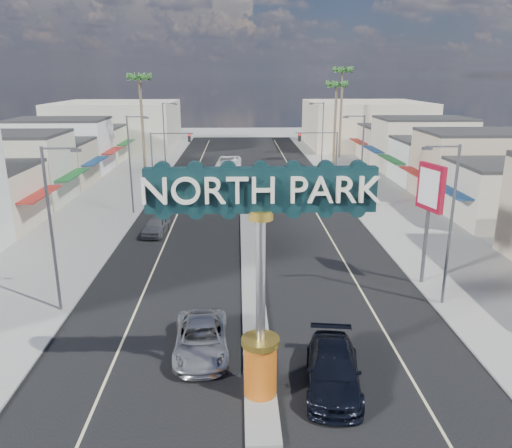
{
  "coord_description": "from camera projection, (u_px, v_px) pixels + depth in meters",
  "views": [
    {
      "loc": [
        -0.8,
        -15.24,
        12.38
      ],
      "look_at": [
        0.14,
        10.53,
        4.7
      ],
      "focal_mm": 35.0,
      "sensor_mm": 36.0,
      "label": 1
    }
  ],
  "objects": [
    {
      "name": "streetlight_r_near",
      "position": [
        449.0,
        218.0,
        26.65
      ],
      "size": [
        2.03,
        0.22,
        9.0
      ],
      "color": "#47474C",
      "rests_on": "ground"
    },
    {
      "name": "backdrop_far_right",
      "position": [
        364.0,
        124.0,
        89.61
      ],
      "size": [
        20.0,
        20.0,
        8.0
      ],
      "primitive_type": "cube",
      "color": "beige",
      "rests_on": "ground"
    },
    {
      "name": "palm_left_far",
      "position": [
        140.0,
        83.0,
        62.31
      ],
      "size": [
        2.6,
        2.6,
        13.1
      ],
      "color": "brown",
      "rests_on": "ground"
    },
    {
      "name": "streetlight_l_mid",
      "position": [
        132.0,
        160.0,
        45.08
      ],
      "size": [
        2.03,
        0.22,
        9.0
      ],
      "color": "#47474C",
      "rests_on": "ground"
    },
    {
      "name": "bank_pylon_sign",
      "position": [
        430.0,
        194.0,
        29.35
      ],
      "size": [
        0.86,
        2.29,
        7.35
      ],
      "rotation": [
        0.0,
        0.0,
        0.26
      ],
      "color": "#47474C",
      "rests_on": "sidewalk_right"
    },
    {
      "name": "palm_right_mid",
      "position": [
        337.0,
        89.0,
        69.21
      ],
      "size": [
        2.6,
        2.6,
        12.1
      ],
      "color": "brown",
      "rests_on": "ground"
    },
    {
      "name": "suv_right",
      "position": [
        333.0,
        370.0,
        20.48
      ],
      "size": [
        2.87,
        5.61,
        1.56
      ],
      "primitive_type": "imported",
      "rotation": [
        0.0,
        0.0,
        -0.13
      ],
      "color": "black",
      "rests_on": "ground"
    },
    {
      "name": "streetlight_r_far",
      "position": [
        321.0,
        132.0,
        66.87
      ],
      "size": [
        2.03,
        0.22,
        9.0
      ],
      "color": "#47474C",
      "rests_on": "ground"
    },
    {
      "name": "palm_right_far",
      "position": [
        343.0,
        76.0,
        74.52
      ],
      "size": [
        2.6,
        2.6,
        14.1
      ],
      "color": "brown",
      "rests_on": "ground"
    },
    {
      "name": "sidewalk_left",
      "position": [
        97.0,
        214.0,
        46.38
      ],
      "size": [
        8.0,
        120.0,
        0.12
      ],
      "primitive_type": "cube",
      "color": "gray",
      "rests_on": "ground"
    },
    {
      "name": "streetlight_r_mid",
      "position": [
        360.0,
        159.0,
        45.8
      ],
      "size": [
        2.03,
        0.22,
        9.0
      ],
      "color": "#47474C",
      "rests_on": "ground"
    },
    {
      "name": "suv_left",
      "position": [
        201.0,
        339.0,
        23.01
      ],
      "size": [
        2.69,
        5.4,
        1.47
      ],
      "primitive_type": "imported",
      "rotation": [
        0.0,
        0.0,
        0.05
      ],
      "color": "#ABACB0",
      "rests_on": "ground"
    },
    {
      "name": "backdrop_far_left",
      "position": [
        118.0,
        125.0,
        88.08
      ],
      "size": [
        20.0,
        20.0,
        8.0
      ],
      "primitive_type": "cube",
      "color": "#B7B29E",
      "rests_on": "ground"
    },
    {
      "name": "median_island",
      "position": [
        252.0,
        278.0,
        31.54
      ],
      "size": [
        1.3,
        30.0,
        0.16
      ],
      "primitive_type": "cube",
      "color": "gray",
      "rests_on": "ground"
    },
    {
      "name": "traffic_signal_left",
      "position": [
        167.0,
        147.0,
        58.75
      ],
      "size": [
        5.09,
        0.45,
        6.0
      ],
      "color": "#47474C",
      "rests_on": "ground"
    },
    {
      "name": "storefront_row_left",
      "position": [
        38.0,
        160.0,
        57.65
      ],
      "size": [
        12.0,
        42.0,
        6.0
      ],
      "primitive_type": "cube",
      "color": "beige",
      "rests_on": "ground"
    },
    {
      "name": "gateway_sign",
      "position": [
        261.0,
        258.0,
        18.36
      ],
      "size": [
        8.2,
        1.5,
        9.15
      ],
      "color": "#DD5D11",
      "rests_on": "median_island"
    },
    {
      "name": "road",
      "position": [
        247.0,
        213.0,
        46.88
      ],
      "size": [
        20.0,
        120.0,
        0.01
      ],
      "primitive_type": "cube",
      "color": "black",
      "rests_on": "ground"
    },
    {
      "name": "streetlight_l_near",
      "position": [
        54.0,
        222.0,
        25.92
      ],
      "size": [
        2.03,
        0.22,
        9.0
      ],
      "color": "#47474C",
      "rests_on": "ground"
    },
    {
      "name": "ground",
      "position": [
        247.0,
        213.0,
        46.89
      ],
      "size": [
        160.0,
        160.0,
        0.0
      ],
      "primitive_type": "plane",
      "color": "gray",
      "rests_on": "ground"
    },
    {
      "name": "streetlight_l_far",
      "position": [
        165.0,
        133.0,
        66.15
      ],
      "size": [
        2.03,
        0.22,
        9.0
      ],
      "color": "#47474C",
      "rests_on": "ground"
    },
    {
      "name": "storefront_row_right",
      "position": [
        446.0,
        158.0,
        59.32
      ],
      "size": [
        12.0,
        42.0,
        6.0
      ],
      "primitive_type": "cube",
      "color": "#B7B29E",
      "rests_on": "ground"
    },
    {
      "name": "car_parked_left",
      "position": [
        156.0,
        226.0,
        40.41
      ],
      "size": [
        2.14,
        4.35,
        1.43
      ],
      "primitive_type": "imported",
      "rotation": [
        0.0,
        0.0,
        -0.11
      ],
      "color": "slate",
      "rests_on": "ground"
    },
    {
      "name": "sidewalk_right",
      "position": [
        394.0,
        211.0,
        47.36
      ],
      "size": [
        8.0,
        120.0,
        0.12
      ],
      "primitive_type": "cube",
      "color": "gray",
      "rests_on": "ground"
    },
    {
      "name": "city_bus",
      "position": [
        228.0,
        176.0,
        56.2
      ],
      "size": [
        3.18,
        11.44,
        3.16
      ],
      "primitive_type": "imported",
      "rotation": [
        0.0,
        0.0,
        -0.05
      ],
      "color": "white",
      "rests_on": "ground"
    },
    {
      "name": "traffic_signal_right",
      "position": [
        322.0,
        147.0,
        59.39
      ],
      "size": [
        5.09,
        0.45,
        6.0
      ],
      "color": "#47474C",
      "rests_on": "ground"
    }
  ]
}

